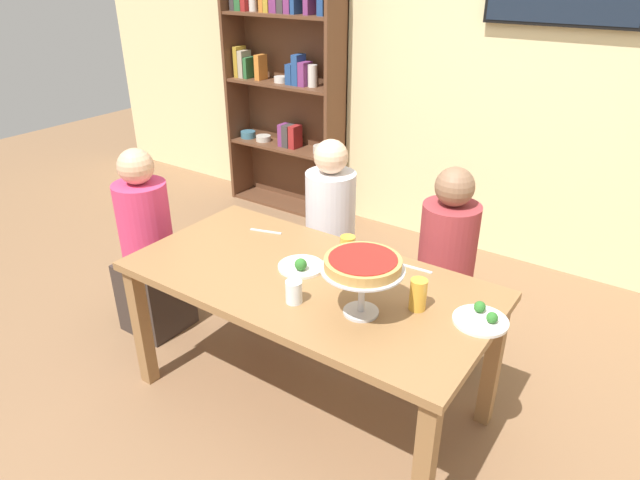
% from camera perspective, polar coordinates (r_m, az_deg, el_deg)
% --- Properties ---
extents(ground_plane, '(12.00, 12.00, 0.00)m').
position_cam_1_polar(ground_plane, '(3.04, -1.11, -15.85)').
color(ground_plane, '#846042').
extents(rear_partition, '(8.00, 0.12, 2.80)m').
position_cam_1_polar(rear_partition, '(4.27, 16.98, 16.79)').
color(rear_partition, beige).
rests_on(rear_partition, ground_plane).
extents(dining_table, '(1.73, 0.87, 0.74)m').
position_cam_1_polar(dining_table, '(2.65, -1.24, -5.43)').
color(dining_table, olive).
rests_on(dining_table, ground_plane).
extents(bookshelf, '(1.10, 0.30, 2.21)m').
position_cam_1_polar(bookshelf, '(4.95, -3.65, 16.32)').
color(bookshelf, brown).
rests_on(bookshelf, ground_plane).
extents(diner_far_left, '(0.34, 0.34, 1.15)m').
position_cam_1_polar(diner_far_left, '(3.45, 1.05, -0.33)').
color(diner_far_left, '#382D28').
rests_on(diner_far_left, ground_plane).
extents(diner_far_right, '(0.34, 0.34, 1.15)m').
position_cam_1_polar(diner_far_right, '(3.10, 12.52, -4.31)').
color(diner_far_right, '#382D28').
rests_on(diner_far_right, ground_plane).
extents(diner_head_west, '(0.34, 0.34, 1.15)m').
position_cam_1_polar(diner_head_west, '(3.45, -16.97, -1.57)').
color(diner_head_west, '#382D28').
rests_on(diner_head_west, ground_plane).
extents(deep_dish_pizza_stand, '(0.34, 0.34, 0.26)m').
position_cam_1_polar(deep_dish_pizza_stand, '(2.24, 4.38, -2.80)').
color(deep_dish_pizza_stand, silver).
rests_on(deep_dish_pizza_stand, dining_table).
extents(salad_plate_near_diner, '(0.22, 0.22, 0.07)m').
position_cam_1_polar(salad_plate_near_diner, '(2.65, -1.95, -2.68)').
color(salad_plate_near_diner, white).
rests_on(salad_plate_near_diner, dining_table).
extents(salad_plate_far_diner, '(0.23, 0.23, 0.06)m').
position_cam_1_polar(salad_plate_far_diner, '(2.38, 16.19, -7.73)').
color(salad_plate_far_diner, white).
rests_on(salad_plate_far_diner, dining_table).
extents(beer_glass_amber_tall, '(0.07, 0.07, 0.14)m').
position_cam_1_polar(beer_glass_amber_tall, '(2.37, 10.00, -5.51)').
color(beer_glass_amber_tall, gold).
rests_on(beer_glass_amber_tall, dining_table).
extents(beer_glass_amber_short, '(0.07, 0.07, 0.16)m').
position_cam_1_polar(beer_glass_amber_short, '(2.66, 2.83, -1.17)').
color(beer_glass_amber_short, gold).
rests_on(beer_glass_amber_short, dining_table).
extents(water_glass_clear_near, '(0.07, 0.07, 0.09)m').
position_cam_1_polar(water_glass_clear_near, '(2.70, 5.80, -1.56)').
color(water_glass_clear_near, white).
rests_on(water_glass_clear_near, dining_table).
extents(water_glass_clear_far, '(0.07, 0.07, 0.10)m').
position_cam_1_polar(water_glass_clear_far, '(2.39, -2.69, -5.31)').
color(water_glass_clear_far, white).
rests_on(water_glass_clear_far, dining_table).
extents(cutlery_fork_near, '(0.18, 0.07, 0.00)m').
position_cam_1_polar(cutlery_fork_near, '(3.04, -5.57, 0.89)').
color(cutlery_fork_near, silver).
rests_on(cutlery_fork_near, dining_table).
extents(cutlery_knife_near, '(0.18, 0.03, 0.00)m').
position_cam_1_polar(cutlery_knife_near, '(2.70, 9.61, -2.83)').
color(cutlery_knife_near, silver).
rests_on(cutlery_knife_near, dining_table).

